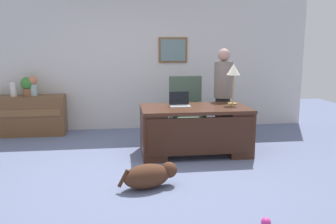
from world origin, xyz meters
name	(u,v)px	position (x,y,z in m)	size (l,w,h in m)	color
ground_plane	(154,168)	(0.00, 0.00, 0.00)	(12.00, 12.00, 0.00)	slate
back_wall	(142,63)	(0.00, 2.60, 1.35)	(7.00, 0.16, 2.70)	silver
desk	(195,129)	(0.72, 0.62, 0.41)	(1.70, 0.94, 0.76)	#422316
credenza	(26,116)	(-2.27, 2.25, 0.38)	(1.48, 0.50, 0.76)	brown
armchair	(187,111)	(0.77, 1.60, 0.51)	(0.60, 0.59, 1.15)	#475B4C
person_standing	(223,94)	(1.36, 1.31, 0.86)	(0.32, 0.32, 1.66)	#262323
dog_lying	(150,175)	(-0.11, -0.68, 0.16)	(0.74, 0.45, 0.30)	#472819
laptop	(180,103)	(0.49, 0.75, 0.81)	(0.32, 0.22, 0.22)	#B2B5BA
desk_lamp	(233,72)	(1.38, 0.80, 1.29)	(0.22, 0.22, 0.66)	#9E8447
vase_with_flowers	(33,85)	(-2.10, 2.25, 0.97)	(0.17, 0.17, 0.38)	#9AB5AE
vase_empty	(14,89)	(-2.46, 2.25, 0.90)	(0.12, 0.12, 0.27)	silver
potted_plant	(27,86)	(-2.21, 2.25, 0.96)	(0.24, 0.24, 0.36)	brown
dog_toy_ball	(266,222)	(0.91, -1.78, 0.05)	(0.09, 0.09, 0.09)	#D8338C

